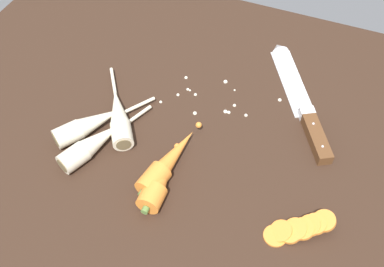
# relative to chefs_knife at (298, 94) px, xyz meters

# --- Properties ---
(ground_plane) EXTENTS (1.20, 0.90, 0.04)m
(ground_plane) POSITION_rel_chefs_knife_xyz_m (-0.16, -0.17, -0.03)
(ground_plane) COLOR #332116
(chefs_knife) EXTENTS (0.20, 0.32, 0.04)m
(chefs_knife) POSITION_rel_chefs_knife_xyz_m (0.00, 0.00, 0.00)
(chefs_knife) COLOR silver
(chefs_knife) RESTS_ON ground_plane
(whole_carrot) EXTENTS (0.07, 0.20, 0.04)m
(whole_carrot) POSITION_rel_chefs_knife_xyz_m (-0.18, -0.27, 0.01)
(whole_carrot) COLOR orange
(whole_carrot) RESTS_ON ground_plane
(whole_carrot_second) EXTENTS (0.04, 0.15, 0.04)m
(whole_carrot_second) POSITION_rel_chefs_knife_xyz_m (-0.17, -0.31, 0.01)
(whole_carrot_second) COLOR orange
(whole_carrot_second) RESTS_ON ground_plane
(parsnip_front) EXTENTS (0.14, 0.19, 0.04)m
(parsnip_front) POSITION_rel_chefs_knife_xyz_m (-0.35, -0.25, 0.01)
(parsnip_front) COLOR beige
(parsnip_front) RESTS_ON ground_plane
(parsnip_mid_left) EXTENTS (0.15, 0.20, 0.04)m
(parsnip_mid_left) POSITION_rel_chefs_knife_xyz_m (-0.31, -0.21, 0.01)
(parsnip_mid_left) COLOR beige
(parsnip_mid_left) RESTS_ON ground_plane
(parsnip_mid_right) EXTENTS (0.10, 0.21, 0.04)m
(parsnip_mid_right) POSITION_rel_chefs_knife_xyz_m (-0.32, -0.29, 0.01)
(parsnip_mid_right) COLOR beige
(parsnip_mid_right) RESTS_ON ground_plane
(carrot_slice_stack) EXTENTS (0.11, 0.09, 0.04)m
(carrot_slice_stack) POSITION_rel_chefs_knife_xyz_m (0.08, -0.31, 0.01)
(carrot_slice_stack) COLOR orange
(carrot_slice_stack) RESTS_ON ground_plane
(mince_crumbs) EXTENTS (0.23, 0.12, 0.01)m
(mince_crumbs) POSITION_rel_chefs_knife_xyz_m (-0.16, -0.07, -0.00)
(mince_crumbs) COLOR silver
(mince_crumbs) RESTS_ON ground_plane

